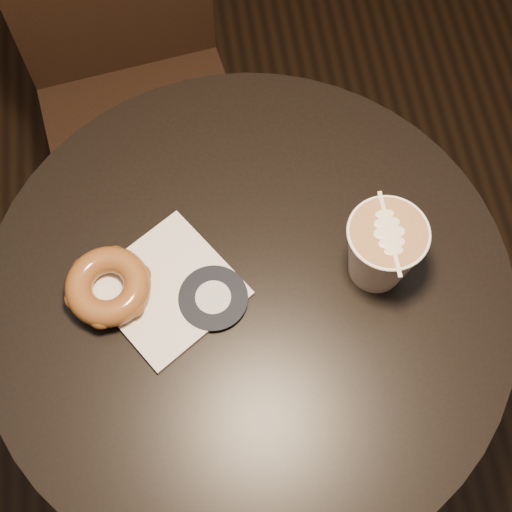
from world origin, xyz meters
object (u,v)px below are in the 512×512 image
(chair, at_px, (128,65))
(latte_cup, at_px, (382,251))
(doughnut, at_px, (108,286))
(pastry_bag, at_px, (168,289))
(cafe_table, at_px, (249,336))

(chair, relative_size, latte_cup, 8.54)
(doughnut, bearing_deg, chair, 87.55)
(pastry_bag, bearing_deg, chair, 61.64)
(chair, height_order, pastry_bag, chair)
(chair, bearing_deg, latte_cup, -69.00)
(chair, bearing_deg, pastry_bag, -93.53)
(pastry_bag, height_order, latte_cup, latte_cup)
(cafe_table, bearing_deg, pastry_bag, 172.27)
(cafe_table, relative_size, latte_cup, 6.76)
(latte_cup, bearing_deg, pastry_bag, 178.07)
(pastry_bag, bearing_deg, latte_cup, -35.38)
(pastry_bag, xyz_separation_m, latte_cup, (0.27, -0.01, 0.05))
(chair, relative_size, doughnut, 8.67)
(cafe_table, xyz_separation_m, latte_cup, (0.17, 0.00, 0.25))
(pastry_bag, xyz_separation_m, doughnut, (-0.07, 0.01, 0.02))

